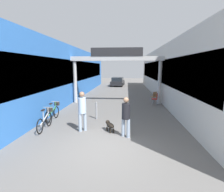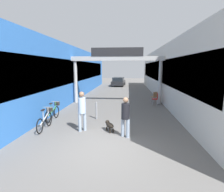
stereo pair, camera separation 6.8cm
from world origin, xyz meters
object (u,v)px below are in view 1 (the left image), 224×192
parked_car_black (118,82)px  bicycle_green_second (53,112)px  bicycle_silver_nearest (46,120)px  cafe_chair_wood_farther (154,96)px  pedestrian_companion (82,109)px  bollard_post_metal (97,110)px  dog_on_leash (110,125)px  pedestrian_with_dog (126,115)px  cafe_chair_red_nearer (156,98)px

parked_car_black → bicycle_green_second: bearing=-98.3°
bicycle_silver_nearest → cafe_chair_wood_farther: size_ratio=1.90×
pedestrian_companion → cafe_chair_wood_farther: bearing=58.3°
bollard_post_metal → parked_car_black: bearing=89.1°
dog_on_leash → parked_car_black: 19.44m
bicycle_silver_nearest → dog_on_leash: bearing=-1.6°
dog_on_leash → cafe_chair_wood_farther: bearing=66.2°
bicycle_silver_nearest → parked_car_black: (2.38, 19.34, 0.21)m
cafe_chair_wood_farther → bollard_post_metal: bearing=-128.5°
pedestrian_with_dog → bicycle_silver_nearest: bearing=170.0°
pedestrian_companion → cafe_chair_red_nearer: (4.17, 5.84, -0.50)m
bicycle_green_second → bollard_post_metal: (2.34, 0.37, 0.06)m
cafe_chair_wood_farther → dog_on_leash: bearing=-113.8°
bollard_post_metal → pedestrian_with_dog: bearing=-56.0°
cafe_chair_red_nearer → cafe_chair_wood_farther: bearing=88.2°
dog_on_leash → bicycle_silver_nearest: bearing=178.4°
bicycle_green_second → parked_car_black: parked_car_black is taller
bicycle_green_second → bollard_post_metal: 2.37m
bollard_post_metal → cafe_chair_wood_farther: size_ratio=1.09×
pedestrian_companion → dog_on_leash: pedestrian_companion is taller
pedestrian_companion → bicycle_silver_nearest: (-1.79, 0.14, -0.60)m
cafe_chair_wood_farther → parked_car_black: 13.17m
pedestrian_with_dog → pedestrian_companion: pedestrian_companion is taller
bicycle_green_second → bollard_post_metal: size_ratio=1.74×
bicycle_green_second → bicycle_silver_nearest: bearing=-80.3°
pedestrian_companion → parked_car_black: bearing=88.3°
pedestrian_companion → bicycle_silver_nearest: 1.90m
cafe_chair_red_nearer → dog_on_leash: bearing=-117.0°
cafe_chair_wood_farther → pedestrian_companion: bearing=-121.7°
pedestrian_with_dog → parked_car_black: size_ratio=0.41×
pedestrian_companion → cafe_chair_wood_farther: 8.02m
bollard_post_metal → pedestrian_companion: bearing=-99.1°
pedestrian_with_dog → bollard_post_metal: (-1.64, 2.43, -0.46)m
pedestrian_companion → cafe_chair_red_nearer: size_ratio=2.03×
bollard_post_metal → bicycle_silver_nearest: bearing=-139.9°
pedestrian_companion → cafe_chair_red_nearer: 7.19m
bicycle_silver_nearest → bollard_post_metal: size_ratio=1.74×
bicycle_green_second → parked_car_black: size_ratio=0.41×
cafe_chair_wood_farther → cafe_chair_red_nearer: bearing=-91.8°
pedestrian_companion → cafe_chair_red_nearer: bearing=54.4°
parked_car_black → bollard_post_metal: bearing=-90.9°
dog_on_leash → cafe_chair_wood_farther: size_ratio=0.73×
pedestrian_with_dog → bollard_post_metal: 2.97m
bicycle_green_second → dog_on_leash: bearing=-24.5°
bicycle_silver_nearest → cafe_chair_wood_farther: bearing=48.0°
dog_on_leash → bollard_post_metal: (-0.92, 1.85, 0.20)m
pedestrian_with_dog → parked_car_black: (-1.36, 20.00, -0.31)m
cafe_chair_red_nearer → cafe_chair_wood_farther: same height
pedestrian_with_dog → dog_on_leash: bearing=141.4°
bicycle_green_second → cafe_chair_red_nearer: bicycle_green_second is taller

